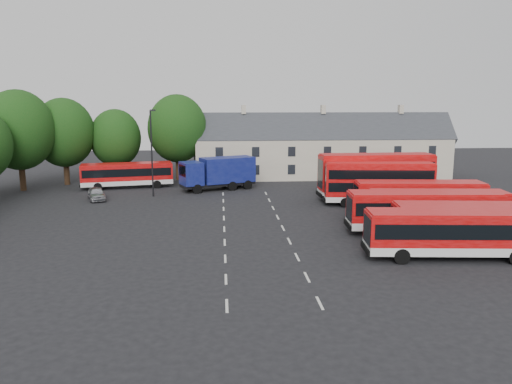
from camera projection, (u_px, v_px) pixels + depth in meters
ground at (224, 235)px, 40.21m from camera, size 140.00×140.00×0.00m
lane_markings at (254, 228)px, 42.35m from camera, size 5.15×33.80×0.01m
treeline at (39, 136)px, 56.53m from camera, size 29.92×32.59×12.01m
terrace_houses at (322, 150)px, 69.91m from camera, size 35.70×7.13×10.06m
bus_row_a at (454, 230)px, 33.98m from camera, size 12.00×3.72×3.34m
bus_row_b at (474, 222)px, 36.58m from camera, size 11.84×3.85×3.29m
bus_row_c at (424, 209)px, 40.52m from camera, size 12.31×3.53×3.44m
bus_row_d at (438, 206)px, 42.12m from camera, size 11.61×3.68×3.23m
bus_row_e at (419, 196)px, 46.34m from camera, size 11.94×3.70×3.32m
bus_dd_south at (378, 181)px, 51.25m from camera, size 11.18×3.59×4.50m
bus_dd_north at (376, 174)px, 53.99m from camera, size 12.34×3.11×5.04m
bus_north at (127, 173)px, 61.48m from camera, size 11.21×4.54×3.09m
box_truck at (219, 172)px, 60.22m from camera, size 9.31×6.01×3.90m
silver_car at (96, 194)px, 54.34m from camera, size 2.92×4.41×1.40m
lamppost at (152, 151)px, 55.52m from camera, size 0.67×0.26×9.72m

